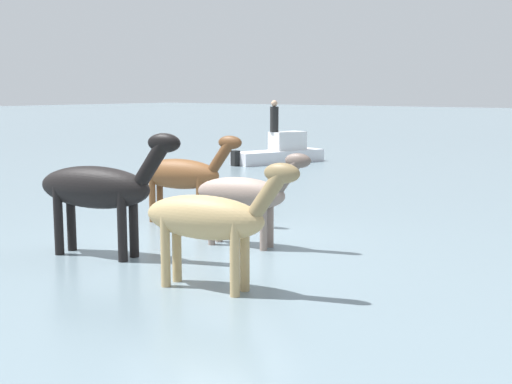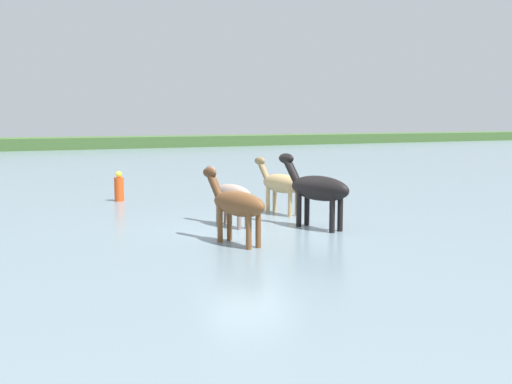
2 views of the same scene
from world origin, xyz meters
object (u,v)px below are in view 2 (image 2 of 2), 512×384
horse_lead (231,194)px  horse_chestnut_trailing (317,188)px  horse_gray_outer (236,204)px  horse_pinto_flank (281,184)px  buoy_channel_marker (119,188)px

horse_lead → horse_chestnut_trailing: bearing=-137.4°
horse_chestnut_trailing → horse_gray_outer: (-2.93, -0.92, -0.13)m
horse_chestnut_trailing → horse_pinto_flank: bearing=-22.3°
horse_chestnut_trailing → buoy_channel_marker: (-3.61, 8.14, -0.63)m
horse_lead → horse_gray_outer: horse_gray_outer is taller
horse_pinto_flank → horse_gray_outer: horse_gray_outer is taller
horse_gray_outer → buoy_channel_marker: size_ratio=2.08×
buoy_channel_marker → horse_chestnut_trailing: bearing=-66.1°
horse_pinto_flank → buoy_channel_marker: 6.74m
horse_chestnut_trailing → horse_gray_outer: bearing=92.4°
horse_chestnut_trailing → horse_pinto_flank: size_ratio=1.14×
horse_gray_outer → horse_pinto_flank: bearing=-56.2°
horse_lead → horse_gray_outer: 2.53m
horse_pinto_flank → buoy_channel_marker: size_ratio=2.06×
horse_pinto_flank → buoy_channel_marker: (-3.95, 5.44, -0.49)m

